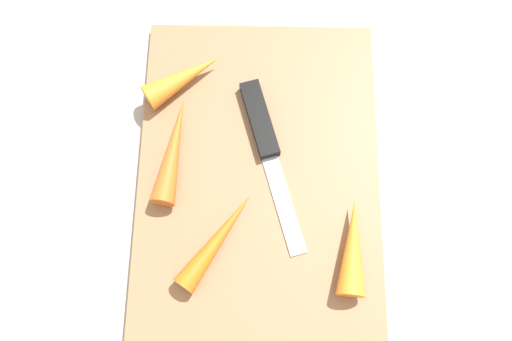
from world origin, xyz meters
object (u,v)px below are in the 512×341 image
object	(u,v)px
knife	(259,130)
carrot_shortest	(181,78)
cutting_board	(256,172)
carrot_longest	(170,150)
carrot_long	(215,239)
carrot_short	(350,246)

from	to	relation	value
knife	carrot_shortest	bearing A→B (deg)	-139.67
cutting_board	carrot_longest	xyz separation A→B (m)	(-0.02, -0.09, 0.02)
carrot_long	carrot_longest	bearing A→B (deg)	62.65
carrot_long	carrot_short	bearing A→B (deg)	-57.88
cutting_board	carrot_long	size ratio (longest dim) A/B	3.08
knife	carrot_short	xyz separation A→B (m)	(0.13, 0.09, 0.01)
knife	carrot_shortest	world-z (taller)	carrot_shortest
cutting_board	carrot_shortest	size ratio (longest dim) A/B	3.85
carrot_longest	knife	bearing A→B (deg)	-66.29
carrot_short	carrot_longest	bearing A→B (deg)	66.84
knife	carrot_short	world-z (taller)	carrot_short
cutting_board	knife	size ratio (longest dim) A/B	1.82
carrot_long	carrot_longest	xyz separation A→B (m)	(-0.10, -0.05, 0.00)
carrot_longest	cutting_board	bearing A→B (deg)	-93.27
carrot_long	carrot_shortest	xyz separation A→B (m)	(-0.18, -0.04, 0.00)
carrot_long	knife	bearing A→B (deg)	15.09
cutting_board	knife	distance (m)	0.05
carrot_shortest	cutting_board	bearing A→B (deg)	-84.36
carrot_short	carrot_longest	world-z (taller)	carrot_short
carrot_long	carrot_short	distance (m)	0.14
knife	carrot_longest	size ratio (longest dim) A/B	1.65
carrot_short	carrot_shortest	distance (m)	0.26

